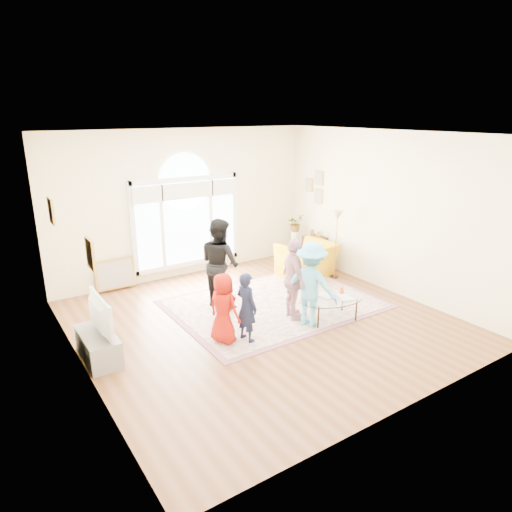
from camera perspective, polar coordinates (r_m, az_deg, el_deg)
ground at (r=8.11m, az=0.83°, el=-8.18°), size 6.00×6.00×0.00m
room_shell at (r=9.96m, az=-8.35°, el=6.11°), size 6.00×6.00×6.00m
area_rug at (r=8.79m, az=2.36°, el=-5.99°), size 3.60×2.60×0.02m
rug_border at (r=8.79m, az=2.35°, el=-6.01°), size 3.80×2.80×0.01m
tv_console at (r=7.27m, az=-19.12°, el=-10.61°), size 0.45×1.00×0.42m
television at (r=7.06m, az=-19.46°, el=-7.05°), size 0.16×0.99×0.57m
coffee_table at (r=8.11m, az=9.42°, el=-5.30°), size 1.32×0.98×0.54m
armchair at (r=10.21m, az=6.39°, el=-0.47°), size 1.26×1.14×0.74m
side_cabinet at (r=10.97m, az=7.31°, el=0.66°), size 0.40×0.50×0.70m
floor_lamp at (r=9.94m, az=10.11°, el=4.31°), size 0.26×0.26×1.51m
plant_pedestal at (r=11.40m, az=4.88°, el=1.39°), size 0.20×0.20×0.70m
potted_plant at (r=11.25m, az=4.95°, el=4.14°), size 0.47×0.44×0.42m
leaning_picture at (r=9.90m, az=-17.03°, el=-4.06°), size 0.80×0.14×0.62m
child_red at (r=7.20m, az=-4.08°, el=-6.53°), size 0.54×0.65×1.14m
child_navy at (r=7.23m, az=-1.20°, el=-6.39°), size 0.34×0.46×1.14m
child_black at (r=8.44m, az=-4.54°, el=-0.86°), size 0.73×0.89×1.68m
child_pink at (r=7.95m, az=4.76°, el=-2.94°), size 0.58×0.92×1.45m
child_blue at (r=7.74m, az=6.90°, el=-3.53°), size 0.89×1.09×1.47m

